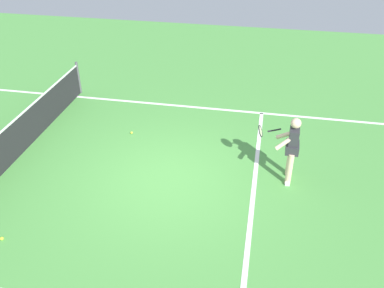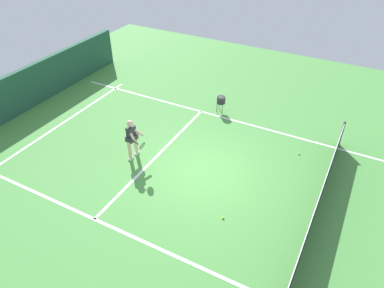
% 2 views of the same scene
% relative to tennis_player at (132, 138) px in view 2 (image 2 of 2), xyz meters
% --- Properties ---
extents(ground_plane, '(23.61, 23.61, 0.00)m').
position_rel_tennis_player_xyz_m(ground_plane, '(-0.49, 2.63, -0.85)').
color(ground_plane, '#4C9342').
extents(court_back_wall, '(12.00, 0.24, 1.79)m').
position_rel_tennis_player_xyz_m(court_back_wall, '(-0.49, -6.15, 0.04)').
color(court_back_wall, '#23513D').
rests_on(court_back_wall, ground).
extents(baseline_marking, '(8.00, 0.10, 0.01)m').
position_rel_tennis_player_xyz_m(baseline_marking, '(-0.49, -3.95, -0.84)').
color(baseline_marking, white).
rests_on(baseline_marking, ground).
extents(service_line_marking, '(7.00, 0.10, 0.01)m').
position_rel_tennis_player_xyz_m(service_line_marking, '(-0.49, 0.70, -0.84)').
color(service_line_marking, white).
rests_on(service_line_marking, ground).
extents(sideline_left_marking, '(0.10, 16.16, 0.01)m').
position_rel_tennis_player_xyz_m(sideline_left_marking, '(-3.99, 2.63, -0.84)').
color(sideline_left_marking, white).
rests_on(sideline_left_marking, ground).
extents(sideline_right_marking, '(0.10, 16.16, 0.01)m').
position_rel_tennis_player_xyz_m(sideline_right_marking, '(3.01, 2.63, -0.84)').
color(sideline_right_marking, white).
rests_on(sideline_right_marking, ground).
extents(court_net, '(7.68, 0.08, 1.02)m').
position_rel_tennis_player_xyz_m(court_net, '(-0.49, 6.42, -0.37)').
color(court_net, '#4C4C51').
rests_on(court_net, ground).
extents(tennis_player, '(0.79, 0.92, 1.55)m').
position_rel_tennis_player_xyz_m(tennis_player, '(0.00, 0.00, 0.00)').
color(tennis_player, beige).
rests_on(tennis_player, ground).
extents(tennis_ball_near, '(0.07, 0.07, 0.07)m').
position_rel_tennis_player_xyz_m(tennis_ball_near, '(1.20, 4.04, -0.81)').
color(tennis_ball_near, '#D1E533').
rests_on(tennis_ball_near, ground).
extents(tennis_ball_mid, '(0.07, 0.07, 0.07)m').
position_rel_tennis_player_xyz_m(tennis_ball_mid, '(-2.95, 5.24, -0.81)').
color(tennis_ball_mid, '#D1E533').
rests_on(tennis_ball_mid, ground).
extents(ball_hopper, '(0.36, 0.36, 0.74)m').
position_rel_tennis_player_xyz_m(ball_hopper, '(-4.42, 1.43, -0.30)').
color(ball_hopper, '#333338').
rests_on(ball_hopper, ground).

